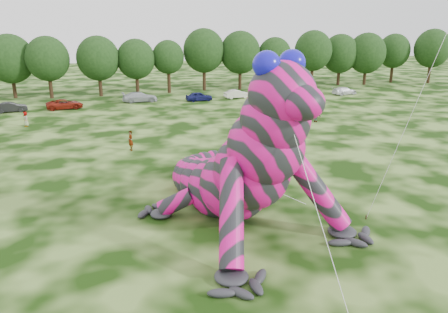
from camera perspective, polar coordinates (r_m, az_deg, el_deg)
name	(u,v)px	position (r m, az deg, el deg)	size (l,w,h in m)	color
ground	(321,275)	(21.79, 12.55, -14.86)	(240.00, 240.00, 0.00)	#16330A
inflatable_gecko	(220,134)	(25.75, -0.52, 2.98)	(17.19, 20.41, 10.21)	#D80B7E
tree_5	(11,66)	(76.23, -26.03, 10.54)	(7.16, 6.44, 9.80)	black
tree_6	(48,67)	(73.68, -21.95, 10.73)	(6.52, 5.86, 9.49)	black
tree_7	(99,66)	(73.32, -16.04, 11.26)	(6.68, 6.01, 9.48)	black
tree_8	(136,67)	(73.68, -11.38, 11.40)	(6.14, 5.53, 8.94)	black
tree_9	(168,67)	(74.58, -7.27, 11.56)	(5.27, 4.74, 8.68)	black
tree_10	(204,60)	(76.82, -2.63, 12.51)	(7.09, 6.38, 10.50)	black
tree_11	(240,60)	(78.09, 2.12, 12.44)	(7.01, 6.31, 10.07)	black
tree_12	(274,63)	(79.76, 6.59, 12.04)	(5.99, 5.39, 8.97)	black
tree_13	(313,59)	(82.03, 11.51, 12.36)	(6.83, 6.15, 10.13)	black
tree_14	(340,60)	(86.42, 14.88, 12.12)	(6.82, 6.14, 9.40)	black
tree_15	(366,59)	(88.19, 18.09, 12.02)	(7.17, 6.45, 9.63)	black
tree_16	(393,58)	(93.43, 21.23, 11.88)	(6.26, 5.63, 9.37)	black
tree_17	(431,56)	(95.25, 25.46, 11.75)	(6.98, 6.28, 10.30)	black
car_1	(11,107)	(64.50, -26.09, 5.81)	(1.41, 4.03, 1.33)	black
car_2	(65,104)	(64.00, -20.09, 6.44)	(2.23, 4.85, 1.35)	maroon
car_3	(140,97)	(66.79, -10.92, 7.64)	(2.09, 5.15, 1.49)	#A9AFB2
car_4	(199,96)	(66.64, -3.28, 7.84)	(1.61, 4.00, 1.36)	#161954
car_5	(237,94)	(69.01, 1.69, 8.16)	(1.40, 4.02, 1.32)	silver
car_6	(286,93)	(71.07, 8.06, 8.24)	(2.08, 4.51, 1.25)	black
car_7	(344,91)	(75.10, 15.46, 8.26)	(1.76, 4.32, 1.25)	white
spectator_3	(269,111)	(54.66, 5.87, 5.93)	(1.02, 0.43, 1.75)	gray
spectator_2	(316,115)	(53.27, 11.94, 5.38)	(1.15, 0.66, 1.78)	gray
spectator_4	(26,119)	(54.86, -24.47, 4.48)	(0.82, 0.53, 1.67)	gray
spectator_5	(294,156)	(36.34, 9.10, 0.05)	(1.59, 0.51, 1.71)	gray
spectator_0	(131,141)	(41.20, -12.12, 2.03)	(0.69, 0.45, 1.88)	gray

